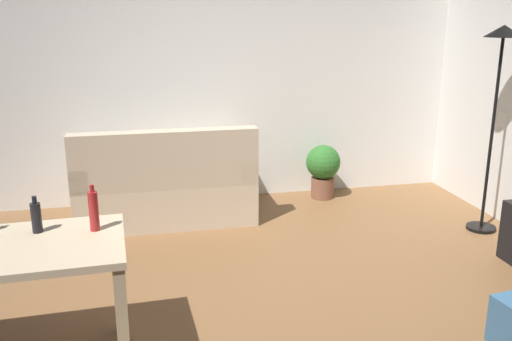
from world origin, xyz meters
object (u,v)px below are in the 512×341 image
couch (165,188)px  potted_plant (323,168)px  bottle_dark (36,217)px  torchiere_lamp (499,73)px  bottle_red (94,210)px  desk (7,266)px

couch → potted_plant: size_ratio=2.88×
couch → potted_plant: 1.69m
bottle_dark → torchiere_lamp: bearing=18.7°
couch → bottle_red: 2.24m
couch → torchiere_lamp: 3.12m
bottle_dark → bottle_red: size_ratio=0.79×
potted_plant → bottle_dark: 3.46m
couch → bottle_red: size_ratio=6.26×
torchiere_lamp → potted_plant: 1.95m
desk → bottle_red: size_ratio=4.68×
potted_plant → bottle_red: size_ratio=2.17×
couch → bottle_dark: bearing=69.1°
couch → desk: couch is taller
potted_plant → bottle_red: (-2.15, -2.42, 0.55)m
couch → bottle_dark: size_ratio=7.97×
torchiere_lamp → bottle_red: 3.55m
torchiere_lamp → potted_plant: size_ratio=3.18×
couch → desk: bearing=67.5°
torchiere_lamp → bottle_dark: (-3.58, -1.21, -0.57)m
couch → potted_plant: couch is taller
couch → bottle_dark: 2.28m
torchiere_lamp → potted_plant: bearing=133.9°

